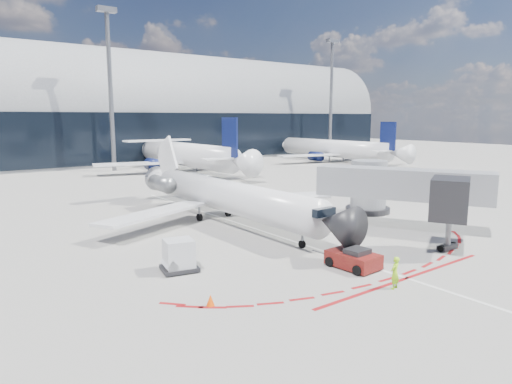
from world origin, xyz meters
TOP-DOWN VIEW (x-y plane):
  - ground at (0.00, 0.00)m, footprint 260.00×260.00m
  - apron_centerline at (0.00, 2.00)m, footprint 0.25×40.00m
  - apron_stop_bar at (0.00, -11.50)m, footprint 14.00×0.25m
  - terminal_building at (0.00, 64.97)m, footprint 150.00×24.15m
  - jet_bridge at (9.79, -3.01)m, footprint 10.03×15.20m
  - light_mast_centre at (5.00, 48.00)m, footprint 0.70×0.70m
  - light_mast_east at (55.00, 48.00)m, footprint 0.70×0.70m
  - regional_jet at (-0.66, 6.18)m, footprint 22.22×27.41m
  - pushback_tug at (-0.99, -8.57)m, footprint 2.13×4.70m
  - ramp_worker at (-1.83, -12.04)m, footprint 0.69×0.52m
  - uld_container at (-9.40, -3.06)m, footprint 2.28×2.05m
  - safety_cone_left at (-10.48, -8.27)m, footprint 0.40×0.40m
  - bg_airliner_1 at (13.82, 41.12)m, footprint 33.37×35.34m
  - bg_airliner_2 at (45.78, 38.05)m, footprint 30.46×32.25m

SIDE VIEW (x-z plane):
  - ground at x=0.00m, z-range 0.00..0.00m
  - apron_centerline at x=0.00m, z-range 0.00..0.01m
  - apron_stop_bar at x=0.00m, z-range 0.00..0.01m
  - safety_cone_left at x=-10.48m, z-range 0.00..0.55m
  - pushback_tug at x=-0.99m, z-range -0.07..1.14m
  - ramp_worker at x=-1.83m, z-range 0.00..1.69m
  - uld_container at x=-9.40m, z-range -0.01..1.84m
  - regional_jet at x=-0.66m, z-range -1.14..5.72m
  - jet_bridge at x=9.79m, z-range 0.56..5.46m
  - bg_airliner_2 at x=45.78m, z-range 0.00..9.85m
  - bg_airliner_1 at x=13.82m, z-range 0.00..10.80m
  - terminal_building at x=0.00m, z-range -3.48..20.52m
  - light_mast_centre at x=5.00m, z-range 0.00..25.00m
  - light_mast_east at x=55.00m, z-range 0.00..25.00m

